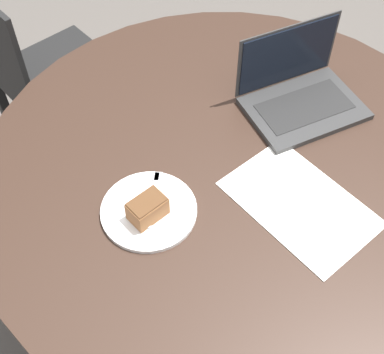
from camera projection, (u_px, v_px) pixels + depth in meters
The scene contains 8 objects.
ground_plane at pixel (220, 289), 1.99m from camera, with size 12.00×12.00×0.00m, color #4C4742.
dining_table at pixel (230, 190), 1.51m from camera, with size 1.35×1.35×0.73m.
chair at pixel (43, 77), 2.03m from camera, with size 0.44×0.44×0.88m.
paper_document at pixel (300, 203), 1.33m from camera, with size 0.37×0.24×0.00m.
plate at pixel (149, 211), 1.31m from camera, with size 0.24×0.24×0.01m.
cake_slice at pixel (147, 208), 1.27m from camera, with size 0.06×0.09×0.06m.
fork at pixel (154, 193), 1.33m from camera, with size 0.14×0.13×0.00m.
laptop at pixel (300, 95), 1.52m from camera, with size 0.31×0.37×0.21m.
Camera 1 is at (0.63, -0.66, 1.82)m, focal length 50.00 mm.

